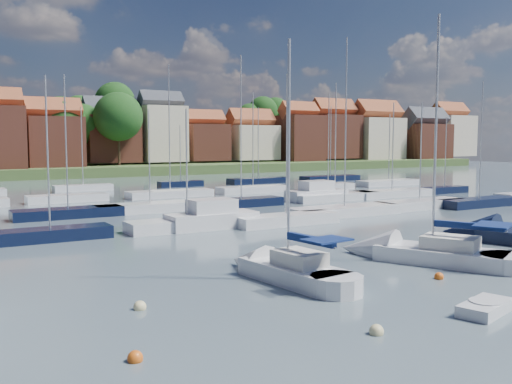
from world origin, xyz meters
TOP-DOWN VIEW (x-y plane):
  - ground at (0.00, 40.00)m, footprint 260.00×260.00m
  - sailboat_left at (-9.35, 3.84)m, footprint 3.46×9.25m
  - sailboat_centre at (-0.47, 3.41)m, footprint 7.28×10.88m
  - tender at (-5.59, -4.91)m, footprint 2.99×2.00m
  - buoy_a at (-18.95, -2.68)m, footprint 0.49×0.49m
  - buoy_b at (-10.90, -4.57)m, footprint 0.52×0.52m
  - buoy_c at (-2.81, -0.11)m, footprint 0.46×0.46m
  - buoy_e at (5.78, 6.54)m, footprint 0.52×0.52m
  - buoy_h at (-17.06, 2.42)m, footprint 0.52×0.52m
  - marina_field at (1.91, 35.15)m, footprint 79.62×41.41m
  - far_shore_town at (2.23, 132.67)m, footprint 212.46×90.00m

SIDE VIEW (x-z plane):
  - ground at x=0.00m, z-range 0.00..0.00m
  - buoy_a at x=-18.95m, z-range -0.24..0.24m
  - buoy_b at x=-10.90m, z-range -0.26..0.26m
  - buoy_c at x=-2.81m, z-range -0.23..0.23m
  - buoy_e at x=5.78m, z-range -0.26..0.26m
  - buoy_h at x=-17.06m, z-range -0.26..0.26m
  - tender at x=-5.59m, z-range -0.07..0.52m
  - sailboat_centre at x=-0.47m, z-range -6.95..7.67m
  - sailboat_left at x=-9.35m, z-range -5.83..6.57m
  - marina_field at x=1.91m, z-range -7.53..8.40m
  - far_shore_town at x=2.23m, z-range -6.53..15.74m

